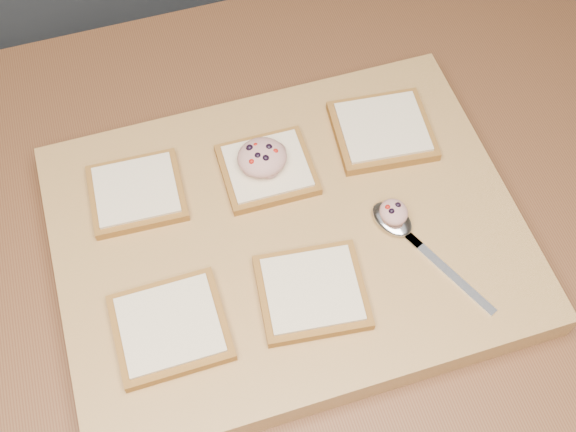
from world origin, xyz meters
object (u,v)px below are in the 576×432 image
cutting_board (288,238)px  spoon (400,227)px  bread_far_center (267,169)px  tuna_salad_dollop (262,157)px

cutting_board → spoon: spoon is taller
bread_far_center → spoon: size_ratio=0.62×
tuna_salad_dollop → spoon: bearing=-44.1°
cutting_board → tuna_salad_dollop: (-0.01, 0.09, 0.05)m
bread_far_center → tuna_salad_dollop: tuna_salad_dollop is taller
cutting_board → spoon: size_ratio=3.03×
cutting_board → spoon: (0.13, -0.04, 0.03)m
spoon → cutting_board: bearing=162.5°
bread_far_center → spoon: 0.18m
bread_far_center → cutting_board: bearing=-89.7°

